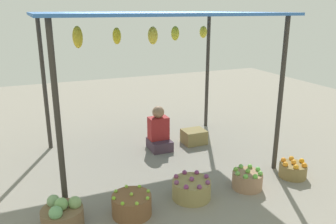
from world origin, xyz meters
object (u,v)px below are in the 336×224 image
object	(u,v)px
basket_cabbages	(62,215)
basket_oranges	(293,170)
basket_purple_onions	(191,189)
basket_limes	(132,205)
basket_green_apples	(247,180)
vendor_person	(159,133)
wooden_crate_near_vendor	(194,137)

from	to	relation	value
basket_cabbages	basket_oranges	world-z (taller)	basket_cabbages
basket_cabbages	basket_purple_onions	world-z (taller)	basket_cabbages
basket_limes	basket_green_apples	world-z (taller)	basket_limes
vendor_person	basket_oranges	world-z (taller)	vendor_person
vendor_person	basket_cabbages	size ratio (longest dim) A/B	1.63
vendor_person	basket_purple_onions	world-z (taller)	vendor_person
vendor_person	basket_oranges	distance (m)	2.29
basket_limes	wooden_crate_near_vendor	bearing A→B (deg)	45.74
wooden_crate_near_vendor	vendor_person	bearing A→B (deg)	179.72
basket_oranges	wooden_crate_near_vendor	size ratio (longest dim) A/B	0.97
basket_oranges	vendor_person	bearing A→B (deg)	129.14
basket_purple_onions	basket_green_apples	bearing A→B (deg)	-4.31
basket_oranges	wooden_crate_near_vendor	world-z (taller)	basket_oranges
basket_purple_onions	basket_green_apples	distance (m)	0.83
vendor_person	basket_green_apples	bearing A→B (deg)	-70.87
basket_cabbages	wooden_crate_near_vendor	world-z (taller)	basket_cabbages
vendor_person	basket_green_apples	size ratio (longest dim) A/B	1.88
basket_oranges	wooden_crate_near_vendor	xyz separation A→B (m)	(-0.74, 1.76, 0.01)
basket_green_apples	wooden_crate_near_vendor	distance (m)	1.78
basket_purple_onions	basket_oranges	bearing A→B (deg)	-1.58
wooden_crate_near_vendor	basket_green_apples	bearing A→B (deg)	-92.39
wooden_crate_near_vendor	basket_oranges	bearing A→B (deg)	-67.11
vendor_person	wooden_crate_near_vendor	size ratio (longest dim) A/B	1.91
vendor_person	wooden_crate_near_vendor	distance (m)	0.71
vendor_person	wooden_crate_near_vendor	world-z (taller)	vendor_person
vendor_person	basket_green_apples	xyz separation A→B (m)	(0.62, -1.78, -0.17)
basket_green_apples	basket_limes	bearing A→B (deg)	-179.69
vendor_person	basket_green_apples	world-z (taller)	vendor_person
basket_cabbages	wooden_crate_near_vendor	size ratio (longest dim) A/B	1.17
basket_cabbages	basket_limes	size ratio (longest dim) A/B	1.00
basket_cabbages	basket_green_apples	xyz separation A→B (m)	(2.47, -0.08, -0.02)
basket_oranges	basket_green_apples	bearing A→B (deg)	-178.79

